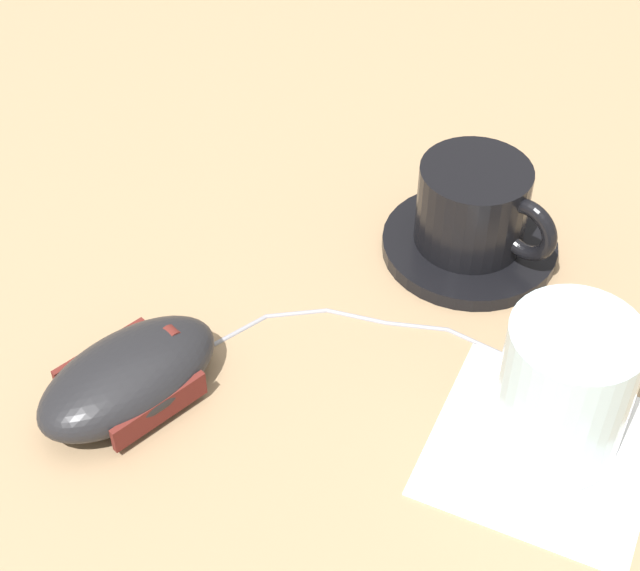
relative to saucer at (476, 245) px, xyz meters
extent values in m
plane|color=#9E7F5B|center=(-0.06, 0.07, -0.01)|extent=(3.00, 3.00, 0.00)
cylinder|color=black|center=(0.00, 0.00, 0.00)|extent=(0.12, 0.12, 0.01)
cylinder|color=black|center=(0.00, 0.00, 0.03)|extent=(0.07, 0.07, 0.06)
torus|color=black|center=(-0.03, -0.03, 0.04)|extent=(0.04, 0.04, 0.05)
ellipsoid|color=black|center=(-0.15, 0.21, 0.01)|extent=(0.13, 0.13, 0.04)
cylinder|color=#591E19|center=(-0.12, 0.18, 0.02)|extent=(0.01, 0.01, 0.01)
cube|color=#591E19|center=(-0.13, 0.23, 0.01)|extent=(0.05, 0.05, 0.02)
cube|color=#591E19|center=(-0.17, 0.18, 0.01)|extent=(0.05, 0.05, 0.02)
cylinder|color=gray|center=(-0.09, 0.15, 0.00)|extent=(0.03, 0.03, 0.00)
cylinder|color=gray|center=(-0.07, 0.11, 0.00)|extent=(0.01, 0.04, 0.00)
cylinder|color=gray|center=(-0.07, 0.07, 0.00)|extent=(0.01, 0.04, 0.00)
cylinder|color=gray|center=(-0.08, 0.04, 0.00)|extent=(0.01, 0.04, 0.00)
cylinder|color=gray|center=(-0.09, 0.00, 0.00)|extent=(0.02, 0.04, 0.00)
cylinder|color=gray|center=(-0.10, -0.04, 0.00)|extent=(0.01, 0.04, 0.00)
cylinder|color=gray|center=(-0.10, -0.08, 0.00)|extent=(0.01, 0.04, 0.00)
sphere|color=gray|center=(-0.10, 0.16, 0.00)|extent=(0.00, 0.00, 0.00)
sphere|color=gray|center=(-0.07, 0.13, 0.00)|extent=(0.00, 0.00, 0.00)
sphere|color=gray|center=(-0.07, 0.09, 0.00)|extent=(0.00, 0.00, 0.00)
sphere|color=gray|center=(-0.07, 0.06, 0.00)|extent=(0.00, 0.00, 0.00)
sphere|color=gray|center=(-0.08, 0.02, 0.00)|extent=(0.00, 0.00, 0.00)
sphere|color=gray|center=(-0.10, -0.02, 0.00)|extent=(0.00, 0.00, 0.00)
sphere|color=gray|center=(-0.10, -0.06, 0.00)|extent=(0.00, 0.00, 0.00)
sphere|color=gray|center=(-0.10, -0.10, 0.00)|extent=(0.00, 0.00, 0.00)
cube|color=white|center=(-0.17, -0.04, 0.00)|extent=(0.16, 0.16, 0.00)
cylinder|color=silver|center=(-0.16, -0.04, 0.04)|extent=(0.07, 0.07, 0.09)
camera|label=1|loc=(-0.51, 0.07, 0.45)|focal=55.00mm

